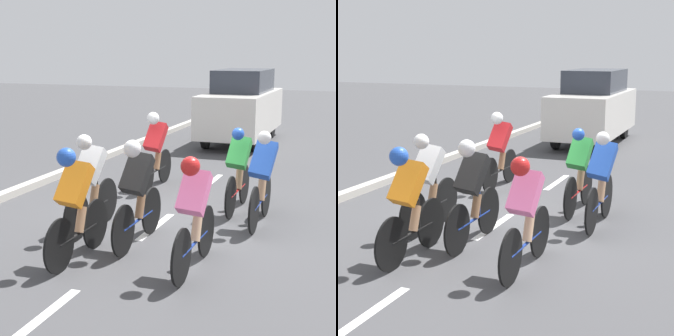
% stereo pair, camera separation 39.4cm
% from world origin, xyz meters
% --- Properties ---
extents(ground_plane, '(60.00, 60.00, 0.00)m').
position_xyz_m(ground_plane, '(0.00, 0.00, 0.00)').
color(ground_plane, '#424244').
extents(lane_stripe_near, '(0.12, 1.40, 0.01)m').
position_xyz_m(lane_stripe_near, '(0.00, 3.50, 0.00)').
color(lane_stripe_near, white).
rests_on(lane_stripe_near, ground).
extents(lane_stripe_mid, '(0.12, 1.40, 0.01)m').
position_xyz_m(lane_stripe_mid, '(0.00, 0.30, 0.00)').
color(lane_stripe_mid, white).
rests_on(lane_stripe_mid, ground).
extents(lane_stripe_far, '(0.12, 1.40, 0.01)m').
position_xyz_m(lane_stripe_far, '(0.00, -2.90, 0.00)').
color(lane_stripe_far, white).
rests_on(lane_stripe_far, ground).
extents(cyclist_black, '(0.38, 1.71, 1.55)m').
position_xyz_m(cyclist_black, '(-0.08, 1.20, 0.81)').
color(cyclist_black, black).
rests_on(cyclist_black, ground).
extents(cyclist_orange, '(0.37, 1.65, 1.55)m').
position_xyz_m(cyclist_orange, '(0.42, 2.02, 0.82)').
color(cyclist_orange, black).
rests_on(cyclist_orange, ground).
extents(cyclist_pink, '(0.36, 1.71, 1.50)m').
position_xyz_m(cyclist_pink, '(-1.10, 1.82, 0.79)').
color(cyclist_pink, black).
rests_on(cyclist_pink, ground).
extents(cyclist_red, '(0.39, 1.67, 1.54)m').
position_xyz_m(cyclist_red, '(0.89, -1.97, 0.82)').
color(cyclist_red, black).
rests_on(cyclist_red, ground).
extents(cyclist_green, '(0.37, 1.70, 1.47)m').
position_xyz_m(cyclist_green, '(-1.00, -0.95, 0.75)').
color(cyclist_green, black).
rests_on(cyclist_green, ground).
extents(cyclist_white, '(0.39, 1.68, 1.53)m').
position_xyz_m(cyclist_white, '(0.80, 0.88, 0.80)').
color(cyclist_white, black).
rests_on(cyclist_white, ground).
extents(cyclist_blue, '(0.40, 1.70, 1.53)m').
position_xyz_m(cyclist_blue, '(-1.52, -0.33, 0.78)').
color(cyclist_blue, black).
rests_on(cyclist_blue, ground).
extents(support_car, '(1.70, 4.24, 2.12)m').
position_xyz_m(support_car, '(0.57, -8.04, 1.06)').
color(support_car, black).
rests_on(support_car, ground).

